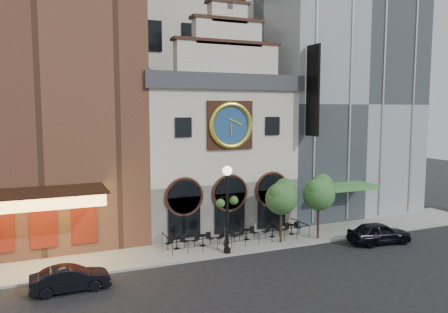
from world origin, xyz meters
name	(u,v)px	position (x,y,z in m)	size (l,w,h in m)	color
ground	(253,253)	(0.00, 0.00, 0.00)	(120.00, 120.00, 0.00)	black
sidewalk	(238,242)	(0.00, 2.50, 0.07)	(44.00, 5.00, 0.15)	gray
clock_building	(211,146)	(0.00, 7.82, 6.69)	(12.60, 8.78, 18.65)	#605E5B
theater_building	(36,70)	(-13.00, 9.96, 12.60)	(14.00, 15.60, 25.00)	brown
retail_building	(326,105)	(12.99, 9.99, 10.14)	(14.00, 14.40, 20.00)	gray
office_tower	(168,11)	(0.00, 20.00, 20.00)	(20.00, 16.00, 40.00)	beige
cafe_railing	(238,235)	(0.00, 2.50, 0.60)	(10.60, 2.60, 0.90)	black
bistro_0	(177,242)	(-4.61, 2.54, 0.61)	(1.58, 0.68, 0.90)	black
bistro_1	(203,239)	(-2.72, 2.49, 0.61)	(1.58, 0.68, 0.90)	black
bistro_2	(227,237)	(-0.91, 2.38, 0.61)	(1.58, 0.68, 0.90)	black
bistro_3	(247,233)	(0.77, 2.57, 0.61)	(1.58, 0.68, 0.90)	black
bistro_4	(273,231)	(2.87, 2.45, 0.61)	(1.58, 0.68, 0.90)	black
bistro_5	(292,228)	(4.55, 2.47, 0.61)	(1.58, 0.68, 0.90)	black
car_right	(379,233)	(9.42, -1.61, 0.79)	(1.86, 4.63, 1.58)	black
car_left	(71,279)	(-11.80, -1.67, 0.68)	(1.43, 4.11, 1.36)	black
pedestrian	(226,239)	(-1.66, 0.78, 0.97)	(0.60, 0.39, 1.63)	black
lamppost	(227,199)	(-1.75, 0.40, 3.78)	(1.78, 1.09, 5.87)	black
tree_left	(282,196)	(2.81, 1.10, 3.53)	(2.40, 2.31, 4.61)	#382619
tree_right	(319,192)	(5.88, 0.90, 3.65)	(2.48, 2.39, 4.77)	#382619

